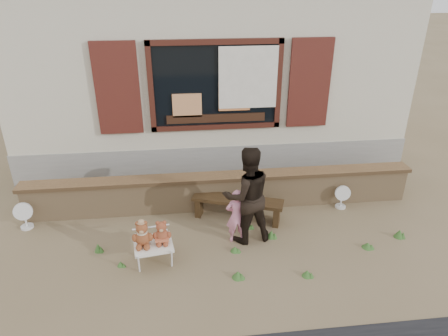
{
  "coord_description": "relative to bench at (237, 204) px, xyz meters",
  "views": [
    {
      "loc": [
        -0.68,
        -5.38,
        3.93
      ],
      "look_at": [
        0.0,
        0.6,
        1.0
      ],
      "focal_mm": 32.0,
      "sensor_mm": 36.0,
      "label": 1
    }
  ],
  "objects": [
    {
      "name": "ground",
      "position": [
        -0.23,
        -0.56,
        -0.3
      ],
      "size": [
        80.0,
        80.0,
        0.0
      ],
      "primitive_type": "plane",
      "color": "brown",
      "rests_on": "ground"
    },
    {
      "name": "shopfront",
      "position": [
        -0.23,
        3.92,
        1.7
      ],
      "size": [
        8.04,
        5.13,
        4.0
      ],
      "color": "#AEA48D",
      "rests_on": "ground"
    },
    {
      "name": "brick_wall",
      "position": [
        -0.23,
        0.44,
        0.04
      ],
      "size": [
        7.1,
        0.36,
        0.67
      ],
      "color": "tan",
      "rests_on": "ground"
    },
    {
      "name": "bench",
      "position": [
        0.0,
        0.0,
        0.0
      ],
      "size": [
        1.61,
        0.85,
        0.41
      ],
      "rotation": [
        0.0,
        0.0,
        -0.34
      ],
      "color": "black",
      "rests_on": "ground"
    },
    {
      "name": "folding_chair",
      "position": [
        -1.41,
        -1.04,
        0.02
      ],
      "size": [
        0.63,
        0.57,
        0.35
      ],
      "rotation": [
        0.0,
        0.0,
        0.14
      ],
      "color": "white",
      "rests_on": "ground"
    },
    {
      "name": "teddy_bear_left",
      "position": [
        -1.55,
        -1.06,
        0.26
      ],
      "size": [
        0.34,
        0.31,
        0.42
      ],
      "primitive_type": null,
      "rotation": [
        0.0,
        0.0,
        0.14
      ],
      "color": "brown",
      "rests_on": "folding_chair"
    },
    {
      "name": "teddy_bear_right",
      "position": [
        -1.28,
        -1.02,
        0.24
      ],
      "size": [
        0.31,
        0.27,
        0.37
      ],
      "primitive_type": null,
      "rotation": [
        0.0,
        0.0,
        0.14
      ],
      "color": "brown",
      "rests_on": "folding_chair"
    },
    {
      "name": "child",
      "position": [
        -0.11,
        -0.64,
        0.17
      ],
      "size": [
        0.34,
        0.23,
        0.94
      ],
      "primitive_type": "imported",
      "rotation": [
        0.0,
        0.0,
        3.14
      ],
      "color": "pink",
      "rests_on": "ground"
    },
    {
      "name": "adult",
      "position": [
        0.06,
        -0.6,
        0.52
      ],
      "size": [
        0.88,
        0.74,
        1.63
      ],
      "primitive_type": "imported",
      "rotation": [
        0.0,
        0.0,
        3.31
      ],
      "color": "black",
      "rests_on": "ground"
    },
    {
      "name": "fan_left",
      "position": [
        -3.63,
        0.13,
        -0.05
      ],
      "size": [
        0.32,
        0.21,
        0.5
      ],
      "rotation": [
        0.0,
        0.0,
        0.21
      ],
      "color": "silver",
      "rests_on": "ground"
    },
    {
      "name": "fan_right",
      "position": [
        1.97,
        0.16,
        -0.07
      ],
      "size": [
        0.29,
        0.19,
        0.46
      ],
      "rotation": [
        0.0,
        0.0,
        -0.13
      ],
      "color": "silver",
      "rests_on": "ground"
    },
    {
      "name": "grass_tufts",
      "position": [
        0.34,
        -0.97,
        -0.24
      ],
      "size": [
        5.03,
        1.44,
        0.15
      ],
      "color": "#366127",
      "rests_on": "ground"
    }
  ]
}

